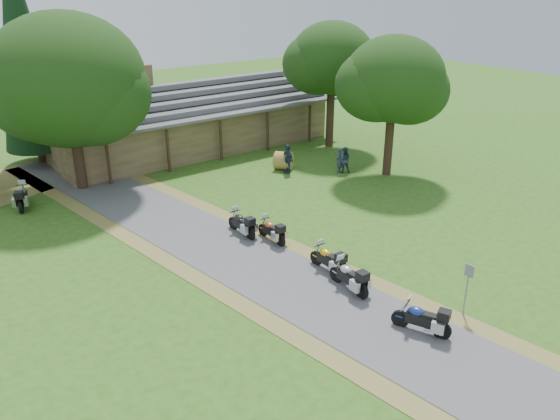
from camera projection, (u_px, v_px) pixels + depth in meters
ground at (355, 317)px, 20.61m from camera, size 120.00×120.00×0.00m
driveway at (281, 278)px, 23.27m from camera, size 51.95×51.95×0.00m
lodge at (189, 114)px, 40.58m from camera, size 21.40×9.40×4.90m
motorcycle_row_a at (422, 317)px, 19.47m from camera, size 1.35×2.01×1.31m
motorcycle_row_b at (349, 275)px, 22.15m from camera, size 0.74×2.01×1.36m
motorcycle_row_c at (328, 258)px, 23.56m from camera, size 0.67×1.94×1.32m
motorcycle_row_d at (271, 229)px, 26.33m from camera, size 0.60×1.81×1.24m
motorcycle_row_e at (241, 222)px, 26.99m from camera, size 0.65×1.93×1.31m
motorcycle_carport_b at (22, 196)px, 30.12m from camera, size 1.37×2.17×1.41m
person_a at (339, 158)px, 35.49m from camera, size 0.69×0.68×1.98m
person_b at (344, 157)px, 35.52m from camera, size 0.71×0.69×2.03m
person_c at (288, 156)px, 35.37m from camera, size 0.51×0.68×2.26m
hay_bale at (283, 161)px, 36.25m from camera, size 1.60×1.58×1.19m
sign_post at (466, 290)px, 20.38m from camera, size 0.39×0.06×2.15m
oak_lodge_left at (70, 102)px, 31.20m from camera, size 8.86×8.86×10.50m
oak_lodge_right at (332, 76)px, 39.47m from camera, size 6.07×6.07×10.52m
oak_driveway at (392, 98)px, 33.62m from camera, size 6.19×6.19×9.90m
cedar_near at (23, 53)px, 34.89m from camera, size 4.24×4.24×14.78m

